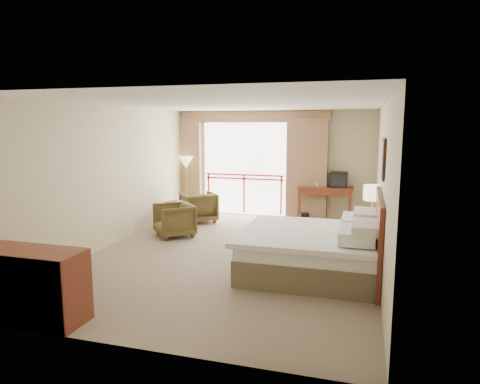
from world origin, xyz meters
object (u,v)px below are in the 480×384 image
(armchair_near, at_px, (175,236))
(dresser, at_px, (31,286))
(nightstand, at_px, (371,236))
(armchair_far, at_px, (199,222))
(bed, at_px, (314,250))
(floor_lamp, at_px, (186,164))
(wastebasket, at_px, (304,219))
(table_lamp, at_px, (373,193))
(side_table, at_px, (176,210))
(tv, at_px, (339,180))
(desk, at_px, (326,194))

(armchair_near, xyz_separation_m, dresser, (0.04, -4.12, 0.44))
(nightstand, bearing_deg, armchair_near, 176.77)
(armchair_far, bearing_deg, bed, 98.11)
(armchair_far, distance_m, dresser, 5.58)
(dresser, bearing_deg, floor_lamp, 95.70)
(bed, bearing_deg, armchair_far, 137.04)
(wastebasket, height_order, floor_lamp, floor_lamp)
(table_lamp, relative_size, armchair_near, 0.77)
(nightstand, relative_size, wastebasket, 2.31)
(table_lamp, bearing_deg, side_table, 168.83)
(dresser, bearing_deg, wastebasket, 66.64)
(armchair_near, relative_size, dresser, 0.58)
(tv, bearing_deg, nightstand, -71.86)
(bed, relative_size, side_table, 3.66)
(table_lamp, height_order, dresser, table_lamp)
(table_lamp, distance_m, armchair_far, 4.43)
(nightstand, height_order, armchair_near, nightstand)
(floor_lamp, bearing_deg, wastebasket, -7.90)
(desk, relative_size, dresser, 0.99)
(tv, bearing_deg, side_table, -153.38)
(armchair_far, height_order, floor_lamp, floor_lamp)
(armchair_near, bearing_deg, dresser, -40.99)
(tv, height_order, armchair_far, tv)
(table_lamp, bearing_deg, desk, 112.36)
(armchair_far, xyz_separation_m, floor_lamp, (-0.67, 0.83, 1.32))
(desk, xyz_separation_m, side_table, (-3.24, -1.71, -0.27))
(desk, distance_m, armchair_far, 3.20)
(table_lamp, xyz_separation_m, armchair_far, (-4.01, 1.53, -1.11))
(floor_lamp, relative_size, dresser, 1.16)
(table_lamp, distance_m, side_table, 4.44)
(nightstand, height_order, table_lamp, table_lamp)
(wastebasket, height_order, armchair_near, armchair_near)
(desk, xyz_separation_m, tv, (0.30, -0.06, 0.37))
(desk, height_order, dresser, dresser)
(wastebasket, bearing_deg, floor_lamp, 172.10)
(table_lamp, relative_size, armchair_far, 0.74)
(tv, bearing_deg, armchair_far, -161.83)
(table_lamp, height_order, armchair_far, table_lamp)
(nightstand, bearing_deg, table_lamp, 88.73)
(dresser, bearing_deg, tv, 63.09)
(nightstand, relative_size, floor_lamp, 0.43)
(desk, bearing_deg, armchair_far, -156.85)
(desk, distance_m, dresser, 7.20)
(wastebasket, relative_size, armchair_far, 0.36)
(bed, distance_m, table_lamp, 1.80)
(table_lamp, relative_size, floor_lamp, 0.39)
(desk, relative_size, armchair_far, 1.65)
(nightstand, distance_m, floor_lamp, 5.36)
(dresser, bearing_deg, table_lamp, 44.78)
(bed, height_order, dresser, bed)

